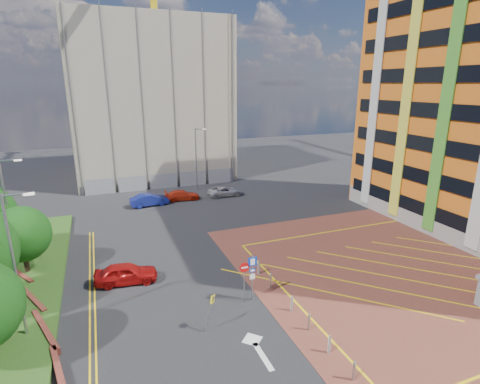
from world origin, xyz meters
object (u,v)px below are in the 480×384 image
car_red_left (126,273)px  car_red_back (182,195)px  sign_cluster (249,274)px  lamp_left_far (8,208)px  lamp_left_near (15,261)px  car_blue_back (149,200)px  lamp_back (197,157)px  tree_c (21,234)px  car_silver_back (225,191)px  warning_sign (210,309)px

car_red_left → car_red_back: (7.95, 17.74, -0.13)m
sign_cluster → lamp_left_far: bearing=143.2°
lamp_left_near → car_red_back: 26.10m
car_blue_back → car_red_back: bearing=-84.4°
lamp_left_near → lamp_left_far: same height
lamp_left_far → lamp_back: 24.46m
car_red_back → lamp_back: bearing=-30.8°
tree_c → lamp_back: (17.58, 18.00, 1.17)m
sign_cluster → car_red_left: sign_cluster is taller
lamp_back → car_silver_back: bearing=-61.0°
car_red_left → car_silver_back: size_ratio=0.99×
car_blue_back → car_silver_back: (9.31, 0.55, -0.11)m
sign_cluster → car_silver_back: size_ratio=0.74×
car_red_left → lamp_back: bearing=-19.6°
car_red_left → car_blue_back: (4.00, 16.96, -0.02)m
sign_cluster → car_silver_back: bearing=74.9°
lamp_left_near → sign_cluster: lamp_left_near is taller
sign_cluster → car_silver_back: (6.15, 22.74, -1.35)m
lamp_back → sign_cluster: bearing=-98.0°
car_red_back → lamp_left_far: bearing=133.2°
sign_cluster → car_red_left: 8.95m
lamp_left_near → car_blue_back: size_ratio=1.87×
car_red_back → car_red_left: bearing=161.5°
car_red_back → tree_c: bearing=139.3°
tree_c → lamp_back: size_ratio=0.61×
car_red_left → car_silver_back: bearing=-30.1°
car_blue_back → car_silver_back: 9.33m
car_red_left → car_silver_back: 21.99m
lamp_back → sign_cluster: size_ratio=2.50×
car_blue_back → tree_c: bearing=135.4°
lamp_back → car_silver_back: 6.17m
lamp_left_far → car_blue_back: (11.56, 11.17, -3.96)m
sign_cluster → car_blue_back: bearing=98.1°
car_red_left → car_blue_back: bearing=-6.2°
tree_c → lamp_left_far: size_ratio=0.61×
tree_c → lamp_back: lamp_back is taller
sign_cluster → warning_sign: 3.81m
warning_sign → car_red_back: 25.32m
sign_cluster → car_blue_back: (-3.16, 22.18, -1.25)m
tree_c → car_blue_back: 17.11m
tree_c → car_blue_back: bearing=51.1°
sign_cluster → car_red_back: bearing=88.0°
lamp_left_near → car_red_left: size_ratio=1.88×
car_red_left → car_blue_back: 17.42m
sign_cluster → car_red_back: size_ratio=0.78×
lamp_left_far → car_red_left: bearing=-37.4°
tree_c → car_red_back: (14.59, 13.95, -2.60)m
lamp_left_near → lamp_left_far: 10.20m
tree_c → car_red_left: 8.03m
lamp_left_near → sign_cluster: bearing=-4.6°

